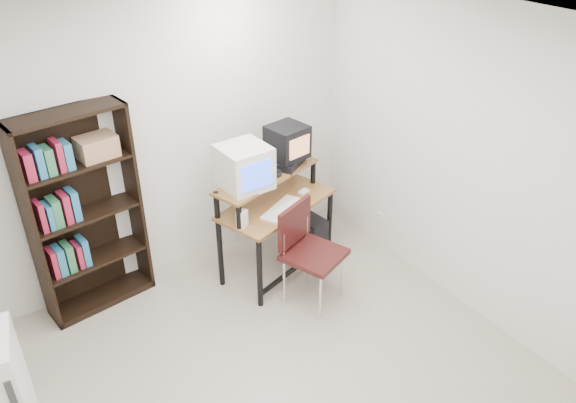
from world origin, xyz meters
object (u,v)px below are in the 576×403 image
pc_tower (306,233)px  school_chair (307,244)px  crt_monitor (244,167)px  computer_desk (275,207)px  bookshelf (83,211)px  crt_tv (287,142)px

pc_tower → school_chair: size_ratio=0.49×
crt_monitor → pc_tower: crt_monitor is taller
computer_desk → bookshelf: bearing=145.6°
computer_desk → crt_tv: 0.61m
crt_monitor → school_chair: (0.27, -0.56, -0.59)m
computer_desk → crt_monitor: 0.56m
computer_desk → pc_tower: computer_desk is taller
pc_tower → school_chair: school_chair is taller
school_chair → bookshelf: size_ratio=0.51×
pc_tower → school_chair: bearing=-132.1°
pc_tower → crt_tv: bearing=133.4°
school_chair → pc_tower: bearing=33.8°
school_chair → computer_desk: bearing=67.4°
crt_monitor → bookshelf: 1.38m
crt_monitor → bookshelf: bearing=158.2°
crt_tv → pc_tower: crt_tv is taller
crt_monitor → crt_tv: crt_tv is taller
pc_tower → crt_monitor: bearing=175.5°
pc_tower → bookshelf: (-1.97, 0.41, 0.71)m
computer_desk → school_chair: (-0.01, -0.52, -0.11)m
school_chair → crt_tv: bearing=47.9°
computer_desk → bookshelf: 1.66m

